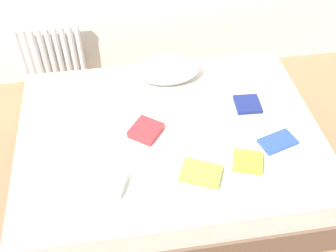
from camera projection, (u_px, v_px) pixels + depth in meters
name	position (u px, v px, depth m)	size (l,w,h in m)	color
ground_plane	(169.00, 176.00, 2.97)	(8.00, 8.00, 0.00)	#93704C
bed	(169.00, 154.00, 2.79)	(2.00, 1.50, 0.50)	brown
radiator	(51.00, 53.00, 3.45)	(0.55, 0.04, 0.54)	white
pillow	(167.00, 69.00, 2.94)	(0.48, 0.32, 0.15)	white
textbook_navy	(247.00, 104.00, 2.76)	(0.17, 0.18, 0.03)	navy
textbook_red	(146.00, 130.00, 2.57)	(0.17, 0.18, 0.05)	red
textbook_lime	(201.00, 173.00, 2.34)	(0.23, 0.17, 0.03)	#8CC638
textbook_white	(109.00, 184.00, 2.27)	(0.18, 0.15, 0.05)	white
textbook_blue	(278.00, 142.00, 2.52)	(0.23, 0.14, 0.02)	#2847B7
textbook_yellow	(248.00, 161.00, 2.40)	(0.17, 0.16, 0.04)	yellow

